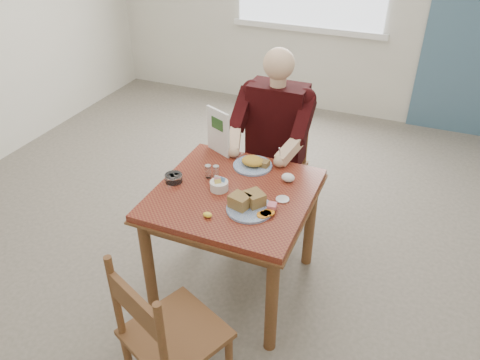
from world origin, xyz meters
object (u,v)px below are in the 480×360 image
at_px(diner, 274,131).
at_px(table, 234,206).
at_px(near_plate, 249,204).
at_px(far_plate, 254,163).
at_px(chair_far, 276,166).
at_px(chair_near, 167,337).

bearing_deg(diner, table, -90.00).
distance_m(near_plate, far_plate, 0.45).
xyz_separation_m(table, diner, (0.00, 0.71, 0.17)).
relative_size(chair_far, far_plate, 3.52).
bearing_deg(far_plate, near_plate, -71.59).
bearing_deg(near_plate, chair_far, 99.24).
bearing_deg(chair_near, near_plate, 81.52).
height_order(chair_near, far_plate, chair_near).
height_order(chair_near, diner, diner).
xyz_separation_m(chair_near, far_plate, (-0.03, 1.19, 0.30)).
bearing_deg(chair_far, chair_near, -88.74).
bearing_deg(table, chair_near, -87.59).
bearing_deg(near_plate, table, 140.08).
bearing_deg(chair_far, far_plate, -89.21).
height_order(table, chair_far, chair_far).
height_order(table, chair_near, chair_near).
bearing_deg(near_plate, far_plate, 108.41).
relative_size(chair_far, chair_near, 1.00).
bearing_deg(diner, chair_far, 90.01).
distance_m(chair_far, diner, 0.34).
relative_size(table, near_plate, 2.68).
bearing_deg(near_plate, chair_near, -98.48).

